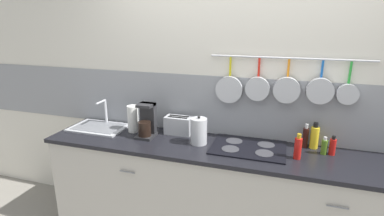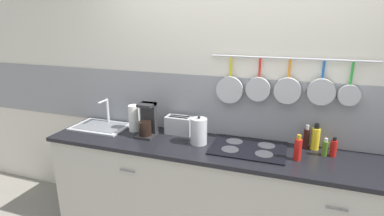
# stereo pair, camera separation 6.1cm
# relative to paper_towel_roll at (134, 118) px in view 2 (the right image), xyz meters

# --- Properties ---
(wall_back) EXTENTS (7.20, 0.15, 2.60)m
(wall_back) POSITION_rel_paper_towel_roll_xyz_m (0.95, 0.21, 0.24)
(wall_back) COLOR silver
(wall_back) RESTS_ON ground_plane
(cabinet_base) EXTENTS (3.19, 0.57, 0.88)m
(cabinet_base) POSITION_rel_paper_towel_roll_xyz_m (0.95, -0.12, -0.60)
(cabinet_base) COLOR #B7B2A8
(cabinet_base) RESTS_ON ground_plane
(countertop) EXTENTS (3.23, 0.59, 0.03)m
(countertop) POSITION_rel_paper_towel_roll_xyz_m (0.95, -0.12, -0.14)
(countertop) COLOR black
(countertop) RESTS_ON cabinet_base
(sink_basin) EXTENTS (0.53, 0.36, 0.26)m
(sink_basin) POSITION_rel_paper_towel_roll_xyz_m (-0.37, -0.02, -0.11)
(sink_basin) COLOR #B7BABF
(sink_basin) RESTS_ON countertop
(paper_towel_roll) EXTENTS (0.10, 0.10, 0.25)m
(paper_towel_roll) POSITION_rel_paper_towel_roll_xyz_m (0.00, 0.00, 0.00)
(paper_towel_roll) COLOR white
(paper_towel_roll) RESTS_ON countertop
(coffee_maker) EXTENTS (0.15, 0.18, 0.31)m
(coffee_maker) POSITION_rel_paper_towel_roll_xyz_m (0.18, -0.07, 0.00)
(coffee_maker) COLOR #262628
(coffee_maker) RESTS_ON countertop
(toaster) EXTENTS (0.26, 0.13, 0.17)m
(toaster) POSITION_rel_paper_towel_roll_xyz_m (0.43, 0.07, -0.04)
(toaster) COLOR #B7BABF
(toaster) RESTS_ON countertop
(kettle) EXTENTS (0.14, 0.14, 0.25)m
(kettle) POSITION_rel_paper_towel_roll_xyz_m (0.67, -0.09, -0.01)
(kettle) COLOR #B7BABF
(kettle) RESTS_ON countertop
(cooktop) EXTENTS (0.60, 0.44, 0.01)m
(cooktop) POSITION_rel_paper_towel_roll_xyz_m (1.09, -0.06, -0.12)
(cooktop) COLOR black
(cooktop) RESTS_ON countertop
(bottle_vinegar) EXTENTS (0.06, 0.06, 0.20)m
(bottle_vinegar) POSITION_rel_paper_towel_roll_xyz_m (1.47, -0.14, -0.04)
(bottle_vinegar) COLOR red
(bottle_vinegar) RESTS_ON countertop
(bottle_hot_sauce) EXTENTS (0.05, 0.05, 0.20)m
(bottle_hot_sauce) POSITION_rel_paper_towel_roll_xyz_m (1.53, 0.10, -0.04)
(bottle_hot_sauce) COLOR #33140F
(bottle_hot_sauce) RESTS_ON countertop
(bottle_olive_oil) EXTENTS (0.07, 0.07, 0.22)m
(bottle_olive_oil) POSITION_rel_paper_towel_roll_xyz_m (1.60, 0.11, -0.03)
(bottle_olive_oil) COLOR yellow
(bottle_olive_oil) RESTS_ON countertop
(bottle_cooking_wine) EXTENTS (0.05, 0.05, 0.14)m
(bottle_cooking_wine) POSITION_rel_paper_towel_roll_xyz_m (1.67, 0.01, -0.06)
(bottle_cooking_wine) COLOR #4C721E
(bottle_cooking_wine) RESTS_ON countertop
(bottle_sesame_oil) EXTENTS (0.05, 0.05, 0.16)m
(bottle_sesame_oil) POSITION_rel_paper_towel_roll_xyz_m (1.73, 0.02, -0.06)
(bottle_sesame_oil) COLOR red
(bottle_sesame_oil) RESTS_ON countertop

